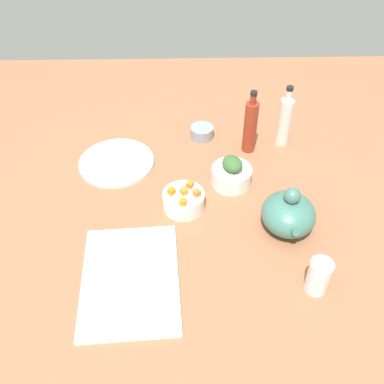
{
  "coord_description": "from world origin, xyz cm",
  "views": [
    {
      "loc": [
        93.28,
        -2.21,
        95.66
      ],
      "look_at": [
        0.0,
        0.0,
        8.0
      ],
      "focal_mm": 40.96,
      "sensor_mm": 36.0,
      "label": 1
    }
  ],
  "objects_px": {
    "bowl_carrots": "(184,201)",
    "bottle_0": "(250,126)",
    "cutting_board": "(130,279)",
    "bottle_1": "(284,121)",
    "drinking_glass_0": "(319,276)",
    "bowl_greens": "(231,176)",
    "bowl_small_side": "(202,132)",
    "teapot": "(289,214)",
    "plate_tofu": "(117,162)"
  },
  "relations": [
    {
      "from": "bottle_0",
      "to": "drinking_glass_0",
      "type": "distance_m",
      "value": 0.58
    },
    {
      "from": "cutting_board",
      "to": "bottle_1",
      "type": "bearing_deg",
      "value": 139.76
    },
    {
      "from": "drinking_glass_0",
      "to": "bowl_greens",
      "type": "bearing_deg",
      "value": -156.21
    },
    {
      "from": "cutting_board",
      "to": "drinking_glass_0",
      "type": "relative_size",
      "value": 3.42
    },
    {
      "from": "bowl_carrots",
      "to": "bowl_small_side",
      "type": "xyz_separation_m",
      "value": [
        -0.35,
        0.07,
        -0.01
      ]
    },
    {
      "from": "bowl_small_side",
      "to": "cutting_board",
      "type": "bearing_deg",
      "value": -18.66
    },
    {
      "from": "cutting_board",
      "to": "bottle_1",
      "type": "distance_m",
      "value": 0.75
    },
    {
      "from": "bowl_greens",
      "to": "drinking_glass_0",
      "type": "height_order",
      "value": "drinking_glass_0"
    },
    {
      "from": "cutting_board",
      "to": "bottle_1",
      "type": "height_order",
      "value": "bottle_1"
    },
    {
      "from": "bottle_1",
      "to": "drinking_glass_0",
      "type": "xyz_separation_m",
      "value": [
        0.61,
        -0.02,
        -0.04
      ]
    },
    {
      "from": "bottle_0",
      "to": "bottle_1",
      "type": "relative_size",
      "value": 1.02
    },
    {
      "from": "teapot",
      "to": "bowl_small_side",
      "type": "bearing_deg",
      "value": -153.22
    },
    {
      "from": "bowl_small_side",
      "to": "bowl_carrots",
      "type": "bearing_deg",
      "value": -11.01
    },
    {
      "from": "plate_tofu",
      "to": "drinking_glass_0",
      "type": "bearing_deg",
      "value": 47.38
    },
    {
      "from": "bowl_carrots",
      "to": "bowl_small_side",
      "type": "relative_size",
      "value": 1.52
    },
    {
      "from": "cutting_board",
      "to": "bowl_greens",
      "type": "xyz_separation_m",
      "value": [
        -0.36,
        0.29,
        0.02
      ]
    },
    {
      "from": "cutting_board",
      "to": "teapot",
      "type": "bearing_deg",
      "value": 111.93
    },
    {
      "from": "teapot",
      "to": "bottle_0",
      "type": "bearing_deg",
      "value": -169.68
    },
    {
      "from": "bowl_greens",
      "to": "bottle_1",
      "type": "relative_size",
      "value": 0.57
    },
    {
      "from": "bowl_carrots",
      "to": "bottle_0",
      "type": "distance_m",
      "value": 0.36
    },
    {
      "from": "bowl_greens",
      "to": "bowl_small_side",
      "type": "relative_size",
      "value": 1.55
    },
    {
      "from": "teapot",
      "to": "drinking_glass_0",
      "type": "height_order",
      "value": "teapot"
    },
    {
      "from": "teapot",
      "to": "drinking_glass_0",
      "type": "xyz_separation_m",
      "value": [
        0.21,
        0.04,
        -0.01
      ]
    },
    {
      "from": "bowl_greens",
      "to": "teapot",
      "type": "height_order",
      "value": "teapot"
    },
    {
      "from": "bowl_small_side",
      "to": "plate_tofu",
      "type": "bearing_deg",
      "value": -63.55
    },
    {
      "from": "bottle_1",
      "to": "bowl_carrots",
      "type": "bearing_deg",
      "value": -47.91
    },
    {
      "from": "cutting_board",
      "to": "bowl_small_side",
      "type": "bearing_deg",
      "value": 161.34
    },
    {
      "from": "plate_tofu",
      "to": "bottle_1",
      "type": "distance_m",
      "value": 0.58
    },
    {
      "from": "plate_tofu",
      "to": "bottle_1",
      "type": "relative_size",
      "value": 1.12
    },
    {
      "from": "bowl_carrots",
      "to": "bottle_0",
      "type": "relative_size",
      "value": 0.54
    },
    {
      "from": "teapot",
      "to": "bottle_0",
      "type": "xyz_separation_m",
      "value": [
        -0.36,
        -0.07,
        0.04
      ]
    },
    {
      "from": "teapot",
      "to": "bottle_0",
      "type": "distance_m",
      "value": 0.37
    },
    {
      "from": "bowl_carrots",
      "to": "bottle_0",
      "type": "height_order",
      "value": "bottle_0"
    },
    {
      "from": "bowl_small_side",
      "to": "drinking_glass_0",
      "type": "bearing_deg",
      "value": 21.71
    },
    {
      "from": "plate_tofu",
      "to": "bowl_greens",
      "type": "relative_size",
      "value": 1.98
    },
    {
      "from": "bowl_small_side",
      "to": "teapot",
      "type": "height_order",
      "value": "teapot"
    },
    {
      "from": "bottle_0",
      "to": "drinking_glass_0",
      "type": "bearing_deg",
      "value": 10.13
    },
    {
      "from": "cutting_board",
      "to": "teapot",
      "type": "height_order",
      "value": "teapot"
    },
    {
      "from": "plate_tofu",
      "to": "bowl_small_side",
      "type": "height_order",
      "value": "bowl_small_side"
    },
    {
      "from": "drinking_glass_0",
      "to": "bottle_0",
      "type": "bearing_deg",
      "value": -169.87
    },
    {
      "from": "bowl_greens",
      "to": "bottle_1",
      "type": "height_order",
      "value": "bottle_1"
    },
    {
      "from": "cutting_board",
      "to": "drinking_glass_0",
      "type": "xyz_separation_m",
      "value": [
        0.04,
        0.46,
        0.04
      ]
    },
    {
      "from": "bottle_0",
      "to": "drinking_glass_0",
      "type": "relative_size",
      "value": 2.29
    },
    {
      "from": "bowl_carrots",
      "to": "drinking_glass_0",
      "type": "relative_size",
      "value": 1.25
    },
    {
      "from": "bottle_0",
      "to": "bowl_greens",
      "type": "bearing_deg",
      "value": -23.33
    },
    {
      "from": "bowl_carrots",
      "to": "teapot",
      "type": "bearing_deg",
      "value": 73.36
    },
    {
      "from": "bottle_1",
      "to": "bowl_small_side",
      "type": "bearing_deg",
      "value": -98.49
    },
    {
      "from": "teapot",
      "to": "bottle_0",
      "type": "relative_size",
      "value": 0.77
    },
    {
      "from": "bottle_0",
      "to": "plate_tofu",
      "type": "bearing_deg",
      "value": -81.4
    },
    {
      "from": "bottle_0",
      "to": "bottle_1",
      "type": "xyz_separation_m",
      "value": [
        -0.04,
        0.12,
        -0.01
      ]
    }
  ]
}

